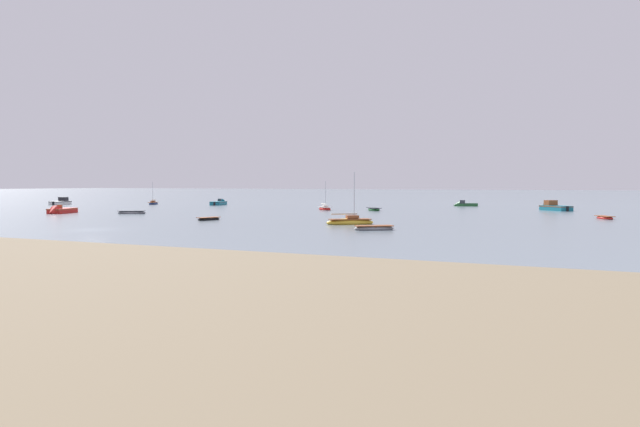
% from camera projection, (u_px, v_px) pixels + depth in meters
% --- Properties ---
extents(ground_plane, '(800.00, 800.00, 0.00)m').
position_uv_depth(ground_plane, '(93.00, 230.00, 60.03)').
color(ground_plane, slate).
extents(motorboat_moored_0, '(3.67, 6.34, 2.06)m').
position_uv_depth(motorboat_moored_0, '(220.00, 204.00, 129.21)').
color(motorboat_moored_0, '#197084').
rests_on(motorboat_moored_0, ground).
extents(sailboat_moored_0, '(3.11, 4.71, 5.08)m').
position_uv_depth(sailboat_moored_0, '(153.00, 203.00, 132.12)').
color(sailboat_moored_0, navy).
rests_on(sailboat_moored_0, ground).
extents(motorboat_moored_1, '(4.08, 6.63, 2.38)m').
position_uv_depth(motorboat_moored_1, '(63.00, 203.00, 130.74)').
color(motorboat_moored_1, white).
rests_on(motorboat_moored_1, ground).
extents(motorboat_moored_2, '(4.95, 2.92, 1.78)m').
position_uv_depth(motorboat_moored_2, '(463.00, 205.00, 122.17)').
color(motorboat_moored_2, '#23602D').
rests_on(motorboat_moored_2, ground).
extents(sailboat_moored_1, '(4.17, 4.27, 5.10)m').
position_uv_depth(sailboat_moored_1, '(325.00, 209.00, 104.97)').
color(sailboat_moored_1, red).
rests_on(sailboat_moored_1, ground).
extents(rowboat_moored_1, '(3.83, 4.28, 0.68)m').
position_uv_depth(rowboat_moored_1, '(374.00, 209.00, 102.38)').
color(rowboat_moored_1, '#23602D').
rests_on(rowboat_moored_1, ground).
extents(rowboat_moored_3, '(4.30, 3.25, 0.65)m').
position_uv_depth(rowboat_moored_3, '(132.00, 213.00, 91.68)').
color(rowboat_moored_3, gray).
rests_on(rowboat_moored_3, ground).
extents(sailboat_moored_2, '(5.25, 4.70, 6.05)m').
position_uv_depth(sailboat_moored_2, '(350.00, 222.00, 68.13)').
color(sailboat_moored_2, gold).
rests_on(sailboat_moored_2, ground).
extents(motorboat_moored_3, '(3.77, 6.36, 2.06)m').
position_uv_depth(motorboat_moored_3, '(59.00, 212.00, 92.50)').
color(motorboat_moored_3, red).
rests_on(motorboat_moored_3, ground).
extents(rowboat_moored_4, '(2.70, 3.55, 0.54)m').
position_uv_depth(rowboat_moored_4, '(605.00, 218.00, 78.34)').
color(rowboat_moored_4, red).
rests_on(rowboat_moored_4, ground).
extents(rowboat_moored_5, '(4.02, 3.34, 0.62)m').
position_uv_depth(rowboat_moored_5, '(374.00, 228.00, 59.83)').
color(rowboat_moored_5, gray).
rests_on(rowboat_moored_5, ground).
extents(motorboat_moored_4, '(6.19, 6.49, 2.54)m').
position_uv_depth(motorboat_moored_4, '(552.00, 208.00, 103.13)').
color(motorboat_moored_4, '#197084').
rests_on(motorboat_moored_4, ground).
extents(rowboat_moored_6, '(1.97, 3.46, 0.52)m').
position_uv_depth(rowboat_moored_6, '(209.00, 219.00, 75.75)').
color(rowboat_moored_6, black).
rests_on(rowboat_moored_6, ground).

